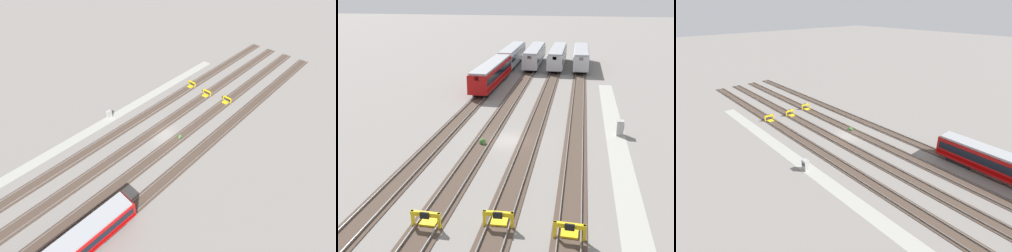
{
  "view_description": "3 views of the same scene",
  "coord_description": "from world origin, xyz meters",
  "views": [
    {
      "loc": [
        24.57,
        23.83,
        32.81
      ],
      "look_at": [
        -0.63,
        0.0,
        1.8
      ],
      "focal_mm": 28.0,
      "sensor_mm": 36.0,
      "label": 1
    },
    {
      "loc": [
        -36.68,
        -6.89,
        14.61
      ],
      "look_at": [
        -0.63,
        0.0,
        1.8
      ],
      "focal_mm": 42.0,
      "sensor_mm": 36.0,
      "label": 2
    },
    {
      "loc": [
        30.79,
        -28.2,
        21.33
      ],
      "look_at": [
        -0.63,
        0.0,
        1.8
      ],
      "focal_mm": 28.0,
      "sensor_mm": 36.0,
      "label": 3
    }
  ],
  "objects": [
    {
      "name": "ground_plane",
      "position": [
        0.0,
        0.0,
        0.0
      ],
      "size": [
        400.0,
        400.0,
        0.0
      ],
      "primitive_type": "plane",
      "color": "gray"
    },
    {
      "name": "bumper_stop_nearest_track",
      "position": [
        -15.51,
        -6.86,
        0.51
      ],
      "size": [
        1.36,
        2.01,
        1.22
      ],
      "color": "gold",
      "rests_on": "ground"
    },
    {
      "name": "bumper_stop_middle_track",
      "position": [
        -15.93,
        2.28,
        0.51
      ],
      "size": [
        1.35,
        2.0,
        1.22
      ],
      "color": "gold",
      "rests_on": "ground"
    },
    {
      "name": "rail_track_middle",
      "position": [
        0.0,
        2.28,
        0.04
      ],
      "size": [
        90.0,
        2.24,
        0.21
      ],
      "color": "#47382D",
      "rests_on": "ground"
    },
    {
      "name": "service_walkway",
      "position": [
        0.0,
        -10.96,
        0.0
      ],
      "size": [
        54.0,
        2.0,
        0.01
      ],
      "primitive_type": "cube",
      "color": "#9E9E93",
      "rests_on": "ground"
    },
    {
      "name": "bumper_stop_near_inner_track",
      "position": [
        -15.04,
        -2.27,
        0.51
      ],
      "size": [
        1.38,
        2.01,
        1.22
      ],
      "color": "gold",
      "rests_on": "ground"
    },
    {
      "name": "weed_clump",
      "position": [
        -1.34,
        2.24,
        0.24
      ],
      "size": [
        0.92,
        0.7,
        0.64
      ],
      "color": "#427033",
      "rests_on": "ground"
    },
    {
      "name": "rail_track_near_inner",
      "position": [
        0.0,
        -2.28,
        0.04
      ],
      "size": [
        90.0,
        2.24,
        0.21
      ],
      "color": "#47382D",
      "rests_on": "ground"
    },
    {
      "name": "rail_track_nearest",
      "position": [
        0.0,
        -6.85,
        0.04
      ],
      "size": [
        90.0,
        2.23,
        0.21
      ],
      "color": "#47382D",
      "rests_on": "ground"
    },
    {
      "name": "subway_car_front_row_left_inner",
      "position": [
        23.29,
        6.82,
        2.04
      ],
      "size": [
        18.04,
        3.1,
        3.7
      ],
      "color": "#A80F0F",
      "rests_on": "ground"
    },
    {
      "name": "electrical_cabinet",
      "position": [
        3.89,
        -11.38,
        0.8
      ],
      "size": [
        0.9,
        0.73,
        1.6
      ],
      "color": "#9E9E99",
      "rests_on": "ground"
    },
    {
      "name": "rail_track_far_inner",
      "position": [
        0.0,
        6.85,
        0.04
      ],
      "size": [
        90.0,
        2.23,
        0.21
      ],
      "color": "#47382D",
      "rests_on": "ground"
    }
  ]
}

